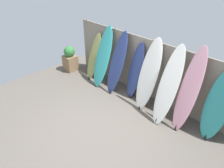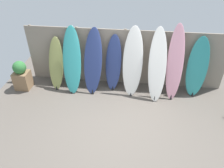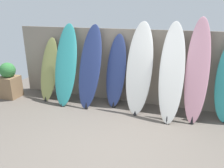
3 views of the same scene
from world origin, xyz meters
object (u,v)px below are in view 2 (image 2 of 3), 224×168
surfboard_pink_6 (175,63)px  surfboard_teal_7 (197,68)px  surfboard_olive_0 (56,64)px  surfboard_teal_1 (72,61)px  planter_box (22,76)px  surfboard_navy_3 (113,64)px  surfboard_white_5 (157,66)px  surfboard_navy_2 (93,62)px  surfboard_white_4 (133,62)px

surfboard_pink_6 → surfboard_teal_7: size_ratio=1.19×
surfboard_teal_7 → surfboard_olive_0: bearing=-178.9°
surfboard_teal_1 → planter_box: 1.68m
surfboard_navy_3 → planter_box: 2.86m
surfboard_white_5 → surfboard_pink_6: 0.51m
surfboard_white_5 → planter_box: size_ratio=2.15×
surfboard_teal_1 → planter_box: size_ratio=2.05×
surfboard_navy_2 → planter_box: (-2.22, -0.22, -0.49)m
surfboard_navy_3 → surfboard_pink_6: surfboard_pink_6 is taller
surfboard_navy_3 → planter_box: size_ratio=1.82×
surfboard_white_4 → surfboard_teal_7: size_ratio=1.12×
surfboard_teal_7 → surfboard_pink_6: bearing=-170.2°
surfboard_white_4 → surfboard_teal_7: (1.86, 0.11, -0.11)m
surfboard_teal_7 → planter_box: bearing=-176.0°
surfboard_navy_2 → surfboard_white_5: surfboard_white_5 is taller
surfboard_white_4 → surfboard_white_5: (0.70, -0.11, -0.00)m
surfboard_olive_0 → surfboard_teal_1: (0.54, -0.07, 0.19)m
surfboard_white_5 → surfboard_white_4: bearing=170.9°
surfboard_olive_0 → surfboard_navy_2: 1.18m
surfboard_olive_0 → surfboard_teal_1: 0.57m
surfboard_white_4 → planter_box: size_ratio=2.13×
surfboard_white_4 → surfboard_teal_1: bearing=-178.7°
surfboard_navy_3 → surfboard_white_5: bearing=-10.8°
surfboard_pink_6 → surfboard_white_5: bearing=-167.7°
surfboard_pink_6 → planter_box: surfboard_pink_6 is taller
surfboard_white_5 → surfboard_pink_6: size_ratio=0.95×
surfboard_white_4 → surfboard_teal_7: bearing=3.4°
surfboard_teal_7 → surfboard_white_5: bearing=-169.1°
surfboard_teal_1 → surfboard_teal_7: (3.65, 0.15, -0.08)m
surfboard_white_4 → surfboard_olive_0: bearing=179.3°
surfboard_olive_0 → surfboard_teal_7: surfboard_teal_7 is taller
planter_box → surfboard_navy_3: bearing=7.9°
surfboard_navy_2 → surfboard_pink_6: 2.36m
surfboard_navy_3 → surfboard_teal_7: (2.43, -0.02, 0.04)m
surfboard_teal_1 → surfboard_white_4: size_ratio=0.96×
surfboard_olive_0 → planter_box: (-1.05, -0.29, -0.32)m
surfboard_white_4 → surfboard_white_5: 0.71m
surfboard_navy_2 → surfboard_white_5: bearing=-2.3°
surfboard_olive_0 → surfboard_white_5: surfboard_white_5 is taller
surfboard_olive_0 → planter_box: 1.13m
surfboard_white_4 → surfboard_teal_7: surfboard_white_4 is taller
surfboard_olive_0 → surfboard_navy_3: 1.76m
surfboard_pink_6 → surfboard_teal_7: surfboard_pink_6 is taller
surfboard_teal_1 → surfboard_navy_3: bearing=8.1°
surfboard_olive_0 → surfboard_pink_6: bearing=-0.5°
surfboard_white_4 → planter_box: bearing=-175.6°
planter_box → surfboard_olive_0: bearing=15.3°
surfboard_navy_2 → surfboard_teal_7: size_ratio=1.08×
surfboard_olive_0 → surfboard_teal_1: bearing=-7.3°
surfboard_olive_0 → surfboard_white_4: (2.33, -0.03, 0.22)m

